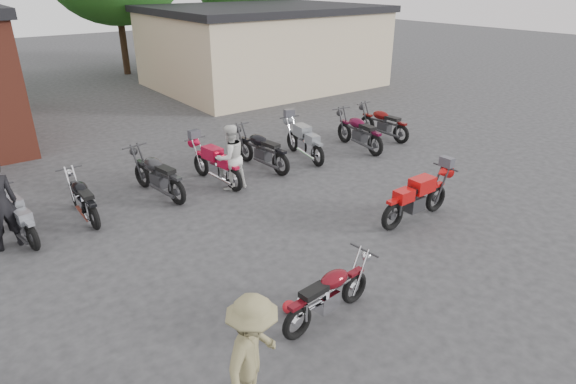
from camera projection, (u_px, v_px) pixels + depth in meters
ground at (338, 275)px, 8.89m from camera, size 90.00×90.00×0.00m
stucco_building at (263, 49)px, 23.77m from camera, size 10.00×8.00×3.50m
vintage_motorcycle at (329, 291)px, 7.56m from camera, size 1.86×0.77×1.05m
sportbike at (417, 196)px, 10.67m from camera, size 2.06×0.70×1.19m
helmet at (289, 307)px, 7.85m from camera, size 0.29×0.29×0.22m
person_light at (230, 157)px, 12.17m from camera, size 0.85×0.67×1.70m
person_tan at (254, 357)px, 5.78m from camera, size 1.28×1.14×1.72m
row_bike_1 at (17, 215)px, 9.93m from camera, size 0.89×1.92×1.07m
row_bike_2 at (82, 196)px, 10.79m from camera, size 0.63×1.86×1.07m
row_bike_3 at (157, 172)px, 11.89m from camera, size 1.04×2.19×1.22m
row_bike_4 at (216, 162)px, 12.61m from camera, size 0.90×2.07×1.16m
row_bike_5 at (261, 148)px, 13.60m from camera, size 0.95×2.18×1.23m
row_bike_6 at (304, 139)px, 14.36m from camera, size 0.98×2.13×1.19m
row_bike_7 at (359, 130)px, 15.15m from camera, size 0.91×2.19×1.24m
row_bike_8 at (383, 121)px, 16.16m from camera, size 0.78×2.05×1.17m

